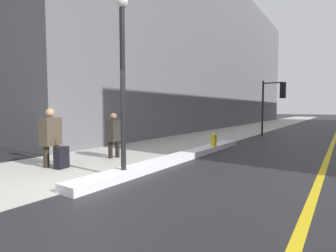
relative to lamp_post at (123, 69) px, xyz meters
The scene contains 11 objects.
ground_plane 2.86m from the lamp_post, 97.63° to the right, with size 160.00×160.00×0.00m, color #232326.
sidewalk_slab 14.10m from the lamp_post, 99.02° to the left, with size 4.00×80.00×0.01m.
road_centre_stripe 14.45m from the lamp_post, 74.40° to the left, with size 0.16×80.00×0.00m.
snow_bank_curb 3.61m from the lamp_post, 90.17° to the left, with size 0.55×8.45×0.19m.
building_facade_left 20.40m from the lamp_post, 110.99° to the left, with size 6.00×36.00×12.83m.
lamp_post is the anchor object (origin of this frame).
traffic_light_near 11.71m from the lamp_post, 85.72° to the left, with size 1.31×0.32×3.27m.
pedestrian_trailing 2.96m from the lamp_post, behind, with size 0.41×0.58×1.63m.
pedestrian_nearside 3.09m from the lamp_post, 140.75° to the left, with size 0.37×0.53×1.48m.
rolling_suitcase 3.03m from the lamp_post, behind, with size 0.29×0.40×0.95m.
fire_hydrant 5.20m from the lamp_post, 88.01° to the left, with size 0.20×0.20×0.70m.
Camera 1 is at (4.43, -3.12, 1.62)m, focal length 28.00 mm.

